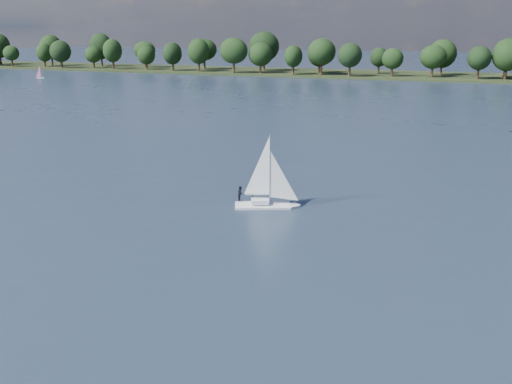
% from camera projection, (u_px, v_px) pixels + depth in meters
% --- Properties ---
extents(ground, '(700.00, 700.00, 0.00)m').
position_uv_depth(ground, '(335.00, 118.00, 121.23)').
color(ground, '#233342').
rests_on(ground, ground).
extents(far_shore, '(660.00, 40.00, 1.50)m').
position_uv_depth(far_shore, '(395.00, 76.00, 222.54)').
color(far_shore, black).
rests_on(far_shore, ground).
extents(sailboat, '(6.56, 3.95, 8.35)m').
position_uv_depth(sailboat, '(263.00, 186.00, 60.46)').
color(sailboat, white).
rests_on(sailboat, ground).
extents(dinghy_pink, '(3.25, 1.93, 4.87)m').
position_uv_depth(dinghy_pink, '(41.00, 75.00, 213.47)').
color(dinghy_pink, silver).
rests_on(dinghy_pink, ground).
extents(treeline, '(562.32, 73.66, 18.36)m').
position_uv_depth(treeline, '(364.00, 55.00, 220.39)').
color(treeline, black).
rests_on(treeline, ground).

